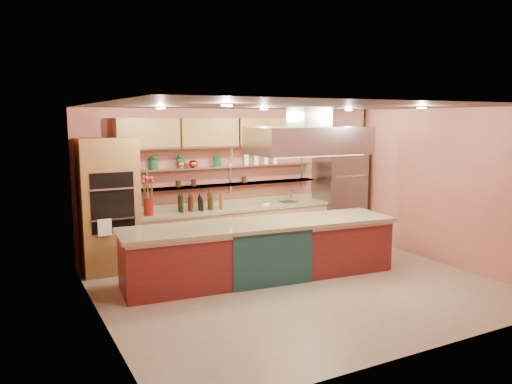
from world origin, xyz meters
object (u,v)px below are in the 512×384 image
refrigerator (339,193)px  copper_kettle (193,164)px  green_canister (217,162)px  island (261,250)px  flower_vase (149,207)px  kitchen_scale (265,203)px

refrigerator → copper_kettle: bearing=175.9°
refrigerator → green_canister: 2.83m
island → flower_vase: bearing=139.8°
kitchen_scale → green_canister: green_canister is taller
flower_vase → refrigerator: bearing=-0.1°
refrigerator → flower_vase: size_ratio=7.23×
kitchen_scale → copper_kettle: copper_kettle is taller
copper_kettle → green_canister: 0.49m
refrigerator → flower_vase: refrigerator is taller
island → green_canister: (-0.04, 1.70, 1.34)m
refrigerator → kitchen_scale: 1.79m
copper_kettle → green_canister: bearing=0.0°
refrigerator → copper_kettle: size_ratio=12.28×
island → flower_vase: (-1.45, 1.48, 0.61)m
refrigerator → copper_kettle: refrigerator is taller
green_canister → island: bearing=-88.8°
flower_vase → kitchen_scale: flower_vase is taller
refrigerator → island: size_ratio=0.47×
island → flower_vase: flower_vase is taller
island → green_canister: bearing=96.6°
kitchen_scale → flower_vase: bearing=173.0°
island → refrigerator: bearing=34.1°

